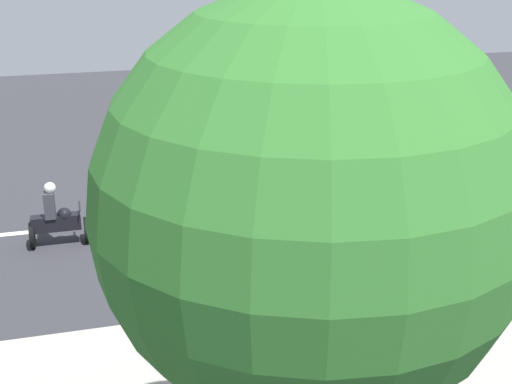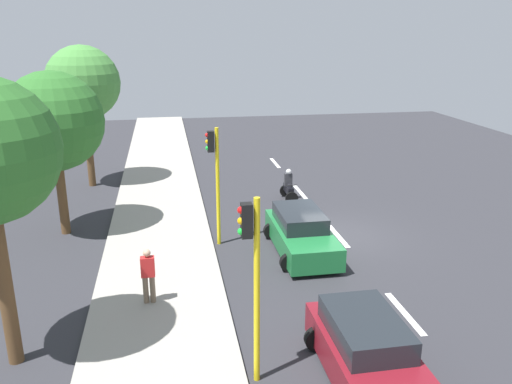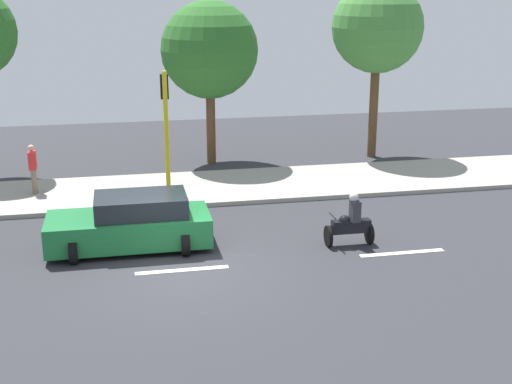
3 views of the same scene
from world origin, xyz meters
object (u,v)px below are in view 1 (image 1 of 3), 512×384
Objects in this scene: car_green at (320,206)px; street_tree_north at (309,207)px; traffic_light_corner at (315,159)px; motorcycle at (56,219)px.

street_tree_north is (8.87, -3.42, 3.81)m from car_green.
car_green is 3.93m from traffic_light_corner.
car_green is at bearing 158.90° from street_tree_north.
motorcycle is 10.88m from street_tree_north.
motorcycle reaches higher than car_green.
car_green is at bearing 80.85° from motorcycle.
motorcycle is at bearing -165.38° from street_tree_north.
traffic_light_corner is 0.70× the size of street_tree_north.
car_green is 2.90× the size of motorcycle.
car_green is 10.24m from street_tree_north.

